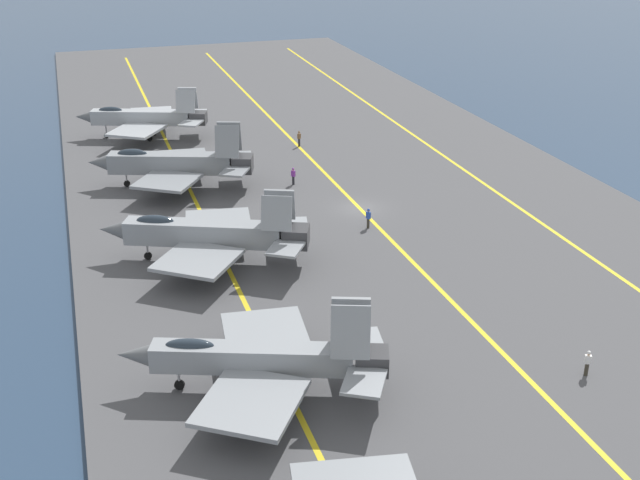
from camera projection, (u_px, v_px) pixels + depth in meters
name	position (u px, v px, depth m)	size (l,w,h in m)	color
ground_plane	(359.00, 212.00, 73.03)	(2000.00, 2000.00, 0.00)	navy
carrier_deck	(360.00, 210.00, 72.95)	(173.94, 50.75, 0.40)	#4C4C4F
deck_stripe_foul_line	(496.00, 192.00, 76.73)	(156.55, 0.36, 0.01)	yellow
deck_stripe_centerline	(360.00, 208.00, 72.87)	(156.55, 0.36, 0.01)	yellow
deck_stripe_edge_line	(208.00, 226.00, 69.01)	(156.55, 0.36, 0.01)	yellow
parked_jet_second	(260.00, 358.00, 45.50)	(13.51, 15.58, 6.02)	gray
parked_jet_third	(207.00, 234.00, 61.49)	(13.37, 16.36, 5.94)	gray
parked_jet_fourth	(173.00, 163.00, 77.08)	(12.86, 16.07, 6.40)	gray
parked_jet_fifth	(144.00, 118.00, 92.20)	(13.43, 15.33, 5.90)	#9EA3A8
crew_blue_vest	(368.00, 217.00, 68.27)	(0.44, 0.35, 1.77)	#383328
crew_purple_vest	(293.00, 175.00, 78.31)	(0.46, 0.41, 1.73)	#232328
crew_brown_vest	(299.00, 138.00, 89.88)	(0.45, 0.46, 1.78)	#232328
crew_white_vest	(588.00, 362.00, 47.56)	(0.39, 0.45, 1.68)	#383328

